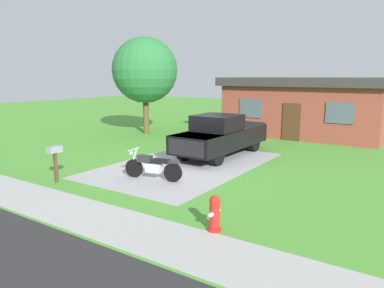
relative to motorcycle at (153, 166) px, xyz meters
The scene contains 9 objects.
ground_plane 2.50m from the motorcycle, 95.72° to the left, with size 80.00×80.00×0.00m, color #4D9633.
driveway_pad 2.50m from the motorcycle, 95.72° to the left, with size 5.12×8.30×0.01m, color #A1A1A1.
sidewalk_strip 3.60m from the motorcycle, 93.93° to the right, with size 36.00×1.80×0.01m, color #A9A9A4.
motorcycle is the anchor object (origin of this frame).
pickup_truck 4.88m from the motorcycle, 89.11° to the left, with size 2.08×5.66×1.90m.
fire_hydrant 4.75m from the motorcycle, 32.50° to the right, with size 0.32×0.40×0.87m.
mailbox 3.33m from the motorcycle, 140.15° to the right, with size 0.26×0.48×1.26m.
shade_tree 11.12m from the motorcycle, 131.98° to the left, with size 4.03×4.03×5.96m.
neighbor_house 13.06m from the motorcycle, 83.69° to the left, with size 9.60×5.60×3.50m.
Camera 1 is at (8.28, -11.98, 3.59)m, focal length 34.04 mm.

